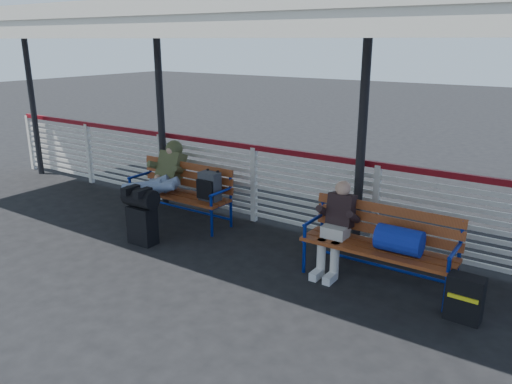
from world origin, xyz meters
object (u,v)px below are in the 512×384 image
Objects in this scene: luggage_stack at (142,214)px; traveler_man at (158,181)px; companion_person at (336,227)px; suitcase_side at (465,298)px; bench_right at (388,239)px; bench_left at (189,187)px.

traveler_man is (-0.35, 0.69, 0.26)m from luggage_stack.
suitcase_side is at bearing -10.54° from companion_person.
suitcase_side is at bearing -18.40° from bench_right.
luggage_stack is 3.38m from bench_right.
traveler_man is 3.00m from companion_person.
luggage_stack is 1.66× the size of suitcase_side.
companion_person is at bearing 13.68° from luggage_stack.
companion_person is 1.66m from suitcase_side.
suitcase_side is at bearing -3.40° from traveler_man.
suitcase_side is (4.25, 0.41, -0.20)m from luggage_stack.
bench_left is 1.00× the size of bench_right.
companion_person is 2.31× the size of suitcase_side.
suitcase_side is (0.95, -0.32, -0.33)m from bench_right.
luggage_stack is 0.81m from traveler_man.
luggage_stack is 0.46× the size of bench_left.
bench_right is (3.32, -0.31, -0.01)m from bench_left.
luggage_stack is 1.04m from bench_left.
suitcase_side is at bearing 4.21° from luggage_stack.
luggage_stack is at bearing -88.83° from bench_left.
luggage_stack is 2.75m from companion_person.
traveler_man is at bearing -179.33° from bench_right.
luggage_stack is at bearing -164.97° from companion_person.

